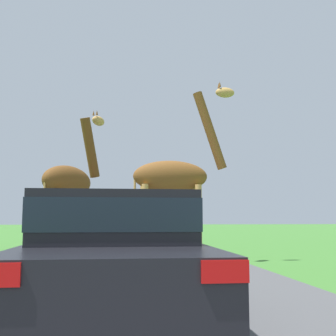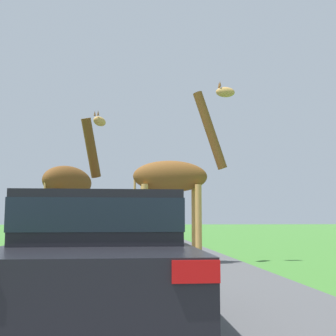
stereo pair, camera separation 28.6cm
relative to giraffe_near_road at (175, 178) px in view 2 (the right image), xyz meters
name	(u,v)px [view 2 (the right image)]	position (x,y,z in m)	size (l,w,h in m)	color
road	(126,236)	(-1.42, 18.05, -2.34)	(6.75, 120.00, 0.00)	#4C4C4F
giraffe_near_road	(175,178)	(0.00, 0.00, 0.00)	(2.95, 0.86, 5.19)	tan
giraffe_companion	(71,183)	(-2.93, 0.49, -0.11)	(1.85, 2.43, 4.59)	tan
car_lead_maroon	(102,254)	(-1.64, -6.43, -1.54)	(1.95, 4.41, 1.53)	black
car_queue_right	(144,228)	(-0.31, 13.18, -1.69)	(1.78, 4.33, 1.22)	maroon
car_queue_left	(87,226)	(-4.04, 17.42, -1.64)	(1.78, 4.58, 1.28)	gray
car_far_ahead	(75,229)	(-3.45, 6.13, -1.57)	(1.77, 3.98, 1.44)	#144C28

